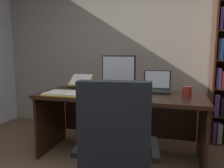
{
  "coord_description": "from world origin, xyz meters",
  "views": [
    {
      "loc": [
        0.49,
        -1.16,
        1.21
      ],
      "look_at": [
        -0.16,
        1.17,
        0.87
      ],
      "focal_mm": 35.29,
      "sensor_mm": 36.0,
      "label": 1
    }
  ],
  "objects_px": {
    "monitor": "(119,73)",
    "pen": "(91,92)",
    "keyboard": "(110,95)",
    "notepad": "(90,92)",
    "laptop": "(156,87)",
    "coffee_mug": "(187,91)",
    "open_binder": "(66,93)",
    "desk": "(121,109)",
    "reading_stand_with_book": "(80,81)",
    "computer_mouse": "(138,95)",
    "office_chair": "(116,161)"
  },
  "relations": [
    {
      "from": "open_binder",
      "to": "coffee_mug",
      "type": "bearing_deg",
      "value": 9.34
    },
    {
      "from": "coffee_mug",
      "to": "desk",
      "type": "bearing_deg",
      "value": 177.4
    },
    {
      "from": "monitor",
      "to": "pen",
      "type": "height_order",
      "value": "monitor"
    },
    {
      "from": "office_chair",
      "to": "monitor",
      "type": "xyz_separation_m",
      "value": [
        -0.28,
        1.18,
        0.52
      ]
    },
    {
      "from": "office_chair",
      "to": "monitor",
      "type": "relative_size",
      "value": 2.42
    },
    {
      "from": "notepad",
      "to": "coffee_mug",
      "type": "relative_size",
      "value": 1.97
    },
    {
      "from": "coffee_mug",
      "to": "monitor",
      "type": "bearing_deg",
      "value": 166.28
    },
    {
      "from": "keyboard",
      "to": "computer_mouse",
      "type": "xyz_separation_m",
      "value": [
        0.3,
        0.0,
        0.01
      ]
    },
    {
      "from": "desk",
      "to": "reading_stand_with_book",
      "type": "relative_size",
      "value": 6.29
    },
    {
      "from": "monitor",
      "to": "reading_stand_with_book",
      "type": "xyz_separation_m",
      "value": [
        -0.54,
        0.06,
        -0.13
      ]
    },
    {
      "from": "reading_stand_with_book",
      "to": "keyboard",
      "type": "bearing_deg",
      "value": -39.2
    },
    {
      "from": "desk",
      "to": "monitor",
      "type": "bearing_deg",
      "value": 115.61
    },
    {
      "from": "office_chair",
      "to": "computer_mouse",
      "type": "relative_size",
      "value": 9.94
    },
    {
      "from": "monitor",
      "to": "reading_stand_with_book",
      "type": "relative_size",
      "value": 1.45
    },
    {
      "from": "laptop",
      "to": "coffee_mug",
      "type": "height_order",
      "value": "laptop"
    },
    {
      "from": "office_chair",
      "to": "computer_mouse",
      "type": "bearing_deg",
      "value": 80.09
    },
    {
      "from": "laptop",
      "to": "open_binder",
      "type": "relative_size",
      "value": 0.71
    },
    {
      "from": "coffee_mug",
      "to": "office_chair",
      "type": "bearing_deg",
      "value": -117.87
    },
    {
      "from": "open_binder",
      "to": "computer_mouse",
      "type": "bearing_deg",
      "value": 2.56
    },
    {
      "from": "desk",
      "to": "reading_stand_with_book",
      "type": "height_order",
      "value": "reading_stand_with_book"
    },
    {
      "from": "monitor",
      "to": "coffee_mug",
      "type": "height_order",
      "value": "monitor"
    },
    {
      "from": "desk",
      "to": "notepad",
      "type": "distance_m",
      "value": 0.42
    },
    {
      "from": "keyboard",
      "to": "coffee_mug",
      "type": "xyz_separation_m",
      "value": [
        0.8,
        0.19,
        0.04
      ]
    },
    {
      "from": "keyboard",
      "to": "laptop",
      "type": "bearing_deg",
      "value": 39.98
    },
    {
      "from": "computer_mouse",
      "to": "coffee_mug",
      "type": "bearing_deg",
      "value": 20.65
    },
    {
      "from": "monitor",
      "to": "desk",
      "type": "bearing_deg",
      "value": -64.39
    },
    {
      "from": "office_chair",
      "to": "laptop",
      "type": "distance_m",
      "value": 1.25
    },
    {
      "from": "notepad",
      "to": "computer_mouse",
      "type": "bearing_deg",
      "value": -9.61
    },
    {
      "from": "office_chair",
      "to": "notepad",
      "type": "height_order",
      "value": "office_chair"
    },
    {
      "from": "keyboard",
      "to": "reading_stand_with_book",
      "type": "height_order",
      "value": "reading_stand_with_book"
    },
    {
      "from": "reading_stand_with_book",
      "to": "notepad",
      "type": "distance_m",
      "value": 0.44
    },
    {
      "from": "open_binder",
      "to": "desk",
      "type": "bearing_deg",
      "value": 23.97
    },
    {
      "from": "computer_mouse",
      "to": "notepad",
      "type": "relative_size",
      "value": 0.5
    },
    {
      "from": "desk",
      "to": "open_binder",
      "type": "bearing_deg",
      "value": -155.02
    },
    {
      "from": "computer_mouse",
      "to": "pen",
      "type": "height_order",
      "value": "computer_mouse"
    },
    {
      "from": "desk",
      "to": "computer_mouse",
      "type": "relative_size",
      "value": 17.82
    },
    {
      "from": "monitor",
      "to": "keyboard",
      "type": "xyz_separation_m",
      "value": [
        0.0,
        -0.38,
        -0.2
      ]
    },
    {
      "from": "office_chair",
      "to": "pen",
      "type": "xyz_separation_m",
      "value": [
        -0.53,
        0.89,
        0.33
      ]
    },
    {
      "from": "office_chair",
      "to": "coffee_mug",
      "type": "xyz_separation_m",
      "value": [
        0.52,
        0.98,
        0.37
      ]
    },
    {
      "from": "office_chair",
      "to": "open_binder",
      "type": "bearing_deg",
      "value": 127.95
    },
    {
      "from": "monitor",
      "to": "laptop",
      "type": "relative_size",
      "value": 1.31
    },
    {
      "from": "desk",
      "to": "monitor",
      "type": "relative_size",
      "value": 4.33
    },
    {
      "from": "keyboard",
      "to": "notepad",
      "type": "bearing_deg",
      "value": 160.44
    },
    {
      "from": "office_chair",
      "to": "monitor",
      "type": "bearing_deg",
      "value": 95.0
    },
    {
      "from": "reading_stand_with_book",
      "to": "desk",
      "type": "bearing_deg",
      "value": -19.66
    },
    {
      "from": "monitor",
      "to": "notepad",
      "type": "distance_m",
      "value": 0.44
    },
    {
      "from": "desk",
      "to": "reading_stand_with_book",
      "type": "distance_m",
      "value": 0.71
    },
    {
      "from": "laptop",
      "to": "notepad",
      "type": "distance_m",
      "value": 0.79
    },
    {
      "from": "desk",
      "to": "open_binder",
      "type": "height_order",
      "value": "open_binder"
    },
    {
      "from": "desk",
      "to": "notepad",
      "type": "relative_size",
      "value": 8.83
    }
  ]
}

